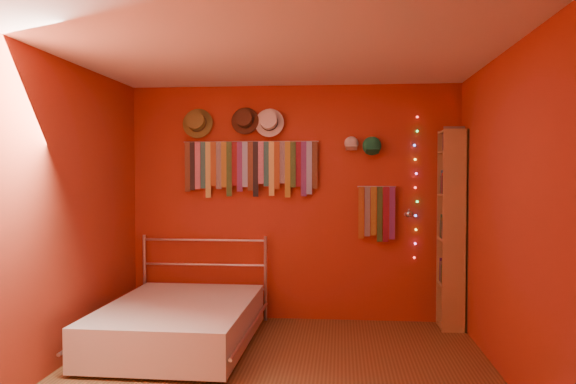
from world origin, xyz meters
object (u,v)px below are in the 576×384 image
(reading_lamp, at_px, (409,214))
(bookshelf, at_px, (456,228))
(tie_rack, at_px, (250,165))
(bed, at_px, (179,323))

(reading_lamp, bearing_deg, bookshelf, 2.90)
(bookshelf, bearing_deg, tie_rack, 175.80)
(bookshelf, relative_size, bed, 1.07)
(reading_lamp, relative_size, bookshelf, 0.16)
(bed, bearing_deg, bookshelf, 18.42)
(reading_lamp, xyz_separation_m, bookshelf, (0.47, 0.02, -0.14))
(tie_rack, relative_size, bookshelf, 0.72)
(reading_lamp, distance_m, bed, 2.47)
(tie_rack, xyz_separation_m, reading_lamp, (1.64, -0.18, -0.50))
(bookshelf, height_order, bed, bookshelf)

